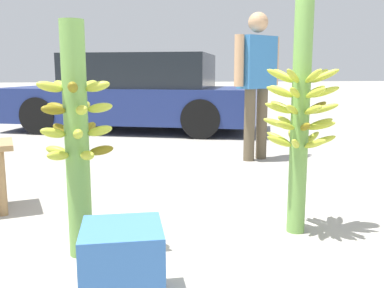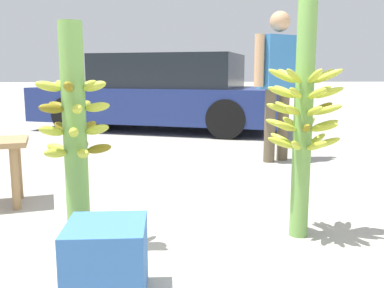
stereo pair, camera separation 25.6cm
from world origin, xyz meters
TOP-DOWN VIEW (x-y plane):
  - ground_plane at (0.00, 0.00)m, footprint 80.00×80.00m
  - banana_stalk_left at (-0.61, 0.30)m, footprint 0.40×0.41m
  - banana_stalk_center at (0.73, 0.44)m, footprint 0.46×0.46m
  - vendor_person at (1.16, 2.71)m, footprint 0.64×0.42m
  - parked_car at (-0.16, 5.54)m, footprint 4.69×3.05m
  - produce_crate at (-0.38, -0.25)m, footprint 0.36×0.36m

SIDE VIEW (x-z plane):
  - ground_plane at x=0.00m, z-range 0.00..0.00m
  - produce_crate at x=-0.38m, z-range 0.00..0.36m
  - parked_car at x=-0.16m, z-range -0.02..1.30m
  - banana_stalk_left at x=-0.61m, z-range 0.03..1.33m
  - banana_stalk_center at x=0.73m, z-range 0.00..1.62m
  - vendor_person at x=1.16m, z-range 0.16..1.84m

